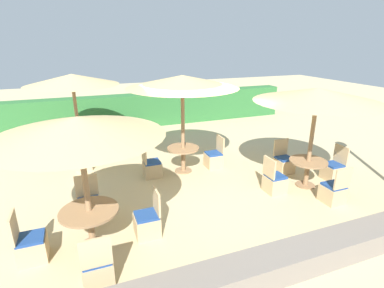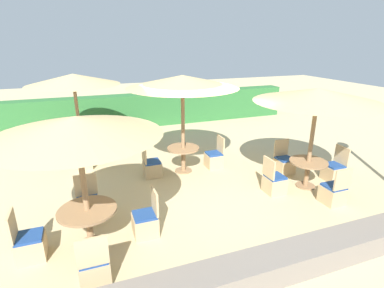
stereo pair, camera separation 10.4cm
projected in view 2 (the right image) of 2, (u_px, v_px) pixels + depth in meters
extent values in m
plane|color=#C6B284|center=(200.00, 183.00, 7.92)|extent=(40.00, 40.00, 0.00)
cube|color=#2D6B33|center=(148.00, 110.00, 13.10)|extent=(13.00, 0.70, 1.39)
cube|color=slate|center=(280.00, 263.00, 4.79)|extent=(10.00, 0.56, 0.42)
cylinder|color=#93704C|center=(84.00, 187.00, 5.15)|extent=(0.10, 0.10, 2.36)
cone|color=tan|center=(76.00, 126.00, 4.79)|extent=(2.80, 2.80, 0.32)
cylinder|color=#93704C|center=(92.00, 244.00, 5.54)|extent=(0.48, 0.48, 0.03)
cylinder|color=#93704C|center=(90.00, 228.00, 5.43)|extent=(0.12, 0.12, 0.71)
cylinder|color=#93704C|center=(87.00, 210.00, 5.30)|extent=(1.03, 1.03, 0.04)
cube|color=tan|center=(145.00, 225.00, 5.79)|extent=(0.46, 0.46, 0.40)
cube|color=navy|center=(145.00, 215.00, 5.71)|extent=(0.42, 0.42, 0.05)
cube|color=tan|center=(155.00, 201.00, 5.69)|extent=(0.04, 0.46, 0.48)
cube|color=tan|center=(89.00, 210.00, 6.30)|extent=(0.46, 0.46, 0.40)
cube|color=navy|center=(87.00, 201.00, 6.22)|extent=(0.42, 0.42, 0.05)
cube|color=tan|center=(86.00, 185.00, 6.32)|extent=(0.46, 0.04, 0.48)
cube|color=tan|center=(31.00, 248.00, 5.16)|extent=(0.46, 0.46, 0.40)
cube|color=navy|center=(29.00, 237.00, 5.08)|extent=(0.42, 0.42, 0.05)
cube|color=tan|center=(12.00, 226.00, 4.93)|extent=(0.04, 0.46, 0.48)
cube|color=tan|center=(95.00, 269.00, 4.67)|extent=(0.46, 0.46, 0.40)
cube|color=navy|center=(93.00, 258.00, 4.59)|extent=(0.42, 0.42, 0.05)
cube|color=tan|center=(92.00, 252.00, 4.32)|extent=(0.46, 0.04, 0.48)
cylinder|color=#93704C|center=(183.00, 127.00, 8.21)|extent=(0.10, 0.10, 2.64)
cone|color=tan|center=(183.00, 81.00, 7.81)|extent=(2.98, 2.98, 0.32)
cylinder|color=#93704C|center=(183.00, 171.00, 8.65)|extent=(0.48, 0.48, 0.03)
cylinder|color=#93704C|center=(183.00, 160.00, 8.54)|extent=(0.12, 0.12, 0.68)
cylinder|color=#93704C|center=(183.00, 148.00, 8.42)|extent=(0.90, 0.90, 0.04)
cube|color=tan|center=(152.00, 169.00, 8.28)|extent=(0.46, 0.46, 0.40)
cube|color=navy|center=(152.00, 162.00, 8.21)|extent=(0.42, 0.42, 0.05)
cube|color=tan|center=(144.00, 154.00, 8.05)|extent=(0.04, 0.46, 0.48)
cube|color=tan|center=(214.00, 161.00, 8.87)|extent=(0.46, 0.46, 0.40)
cube|color=navy|center=(214.00, 154.00, 8.80)|extent=(0.42, 0.42, 0.05)
cube|color=tan|center=(221.00, 144.00, 8.78)|extent=(0.04, 0.46, 0.48)
cylinder|color=#93704C|center=(78.00, 119.00, 9.25)|extent=(0.10, 0.10, 2.56)
cone|color=tan|center=(73.00, 79.00, 8.86)|extent=(2.72, 2.72, 0.32)
cylinder|color=#93704C|center=(83.00, 157.00, 9.67)|extent=(0.48, 0.48, 0.03)
cylinder|color=#93704C|center=(82.00, 147.00, 9.56)|extent=(0.12, 0.12, 0.71)
cylinder|color=#93704C|center=(80.00, 136.00, 9.43)|extent=(1.07, 1.07, 0.04)
cube|color=tan|center=(84.00, 142.00, 10.45)|extent=(0.46, 0.46, 0.40)
cube|color=navy|center=(83.00, 136.00, 10.38)|extent=(0.42, 0.42, 0.05)
cube|color=tan|center=(82.00, 127.00, 10.48)|extent=(0.46, 0.04, 0.48)
cube|color=tan|center=(84.00, 162.00, 8.80)|extent=(0.46, 0.46, 0.40)
cube|color=navy|center=(83.00, 154.00, 8.72)|extent=(0.42, 0.42, 0.05)
cube|color=tan|center=(82.00, 148.00, 8.45)|extent=(0.46, 0.04, 0.48)
cube|color=tan|center=(50.00, 156.00, 9.25)|extent=(0.46, 0.46, 0.40)
cube|color=navy|center=(49.00, 149.00, 9.18)|extent=(0.42, 0.42, 0.05)
cube|color=tan|center=(40.00, 141.00, 9.02)|extent=(0.04, 0.46, 0.48)
cube|color=tan|center=(115.00, 148.00, 9.93)|extent=(0.46, 0.46, 0.40)
cube|color=navy|center=(114.00, 141.00, 9.86)|extent=(0.42, 0.42, 0.05)
cube|color=tan|center=(120.00, 133.00, 9.84)|extent=(0.04, 0.46, 0.48)
cylinder|color=#93704C|center=(311.00, 141.00, 7.35)|extent=(0.10, 0.10, 2.45)
cone|color=tan|center=(318.00, 95.00, 6.97)|extent=(2.99, 2.99, 0.32)
cylinder|color=#93704C|center=(305.00, 186.00, 7.75)|extent=(0.48, 0.48, 0.03)
cylinder|color=#93704C|center=(307.00, 175.00, 7.65)|extent=(0.12, 0.12, 0.66)
cylinder|color=#93704C|center=(309.00, 162.00, 7.53)|extent=(0.94, 0.94, 0.04)
cube|color=tan|center=(332.00, 195.00, 6.91)|extent=(0.46, 0.46, 0.40)
cube|color=navy|center=(334.00, 186.00, 6.83)|extent=(0.42, 0.42, 0.05)
cube|color=tan|center=(343.00, 180.00, 6.56)|extent=(0.46, 0.04, 0.48)
cube|color=tan|center=(284.00, 166.00, 8.49)|extent=(0.46, 0.46, 0.40)
cube|color=navy|center=(285.00, 159.00, 8.41)|extent=(0.42, 0.42, 0.05)
cube|color=tan|center=(281.00, 147.00, 8.51)|extent=(0.46, 0.04, 0.48)
cube|color=tan|center=(274.00, 185.00, 7.39)|extent=(0.46, 0.46, 0.40)
cube|color=navy|center=(275.00, 177.00, 7.32)|extent=(0.42, 0.42, 0.05)
cube|color=tan|center=(269.00, 168.00, 7.16)|extent=(0.04, 0.46, 0.48)
cube|color=tan|center=(333.00, 173.00, 8.04)|extent=(0.46, 0.46, 0.40)
cube|color=navy|center=(334.00, 165.00, 7.97)|extent=(0.42, 0.42, 0.05)
cube|color=tan|center=(342.00, 155.00, 7.95)|extent=(0.04, 0.46, 0.48)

